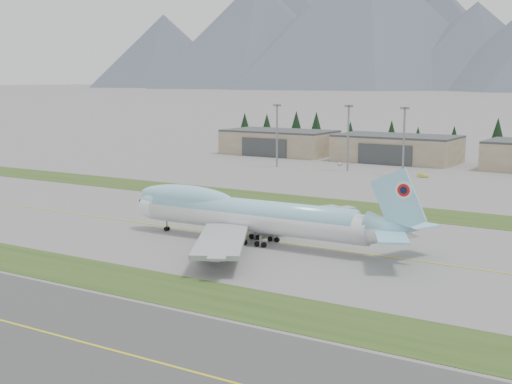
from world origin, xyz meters
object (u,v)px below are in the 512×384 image
Objects in this scene: boeing_747_freighter at (251,215)px; hangar_left at (279,142)px; hangar_center at (397,148)px; service_vehicle_b at (423,177)px; service_vehicle_a at (340,165)px.

boeing_747_freighter is 173.88m from hangar_left.
boeing_747_freighter is 1.37× the size of hangar_left.
service_vehicle_b is at bearing -58.24° from hangar_center.
hangar_center reaches higher than service_vehicle_b.
boeing_747_freighter reaches higher than service_vehicle_b.
hangar_left reaches higher than service_vehicle_a.
hangar_left is 55.00m from hangar_center.
hangar_center is at bearing 29.21° from service_vehicle_b.
service_vehicle_a is at bearing 64.76° from service_vehicle_b.
hangar_center is at bearing 43.58° from service_vehicle_a.
hangar_left is at bearing 180.00° from hangar_center.
boeing_747_freighter is at bearing -79.88° from hangar_center.
hangar_left and hangar_center have the same top height.
hangar_center is (55.00, 0.00, 0.00)m from hangar_left.
hangar_left is 88.96m from service_vehicle_b.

